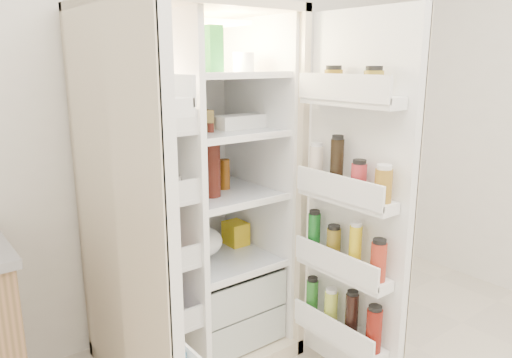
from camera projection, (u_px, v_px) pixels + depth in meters
wall_back at (168, 97)px, 2.67m from camera, size 4.00×0.02×2.70m
refrigerator at (190, 220)px, 2.50m from camera, size 0.92×0.70×1.80m
freezer_door at (148, 252)px, 1.70m from camera, size 0.15×0.40×1.72m
fridge_door at (355, 211)px, 2.21m from camera, size 0.17×0.58×1.72m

